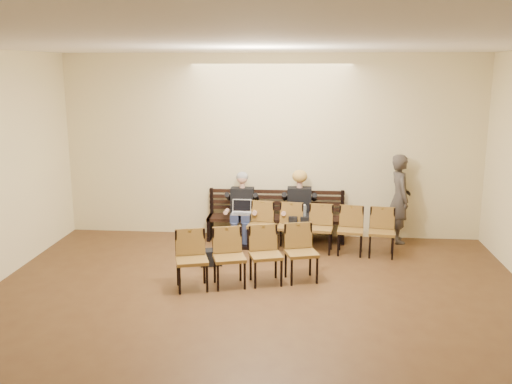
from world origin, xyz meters
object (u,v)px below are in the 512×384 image
laptop (241,214)px  passerby (400,192)px  seated_woman (299,209)px  chair_row_back (248,257)px  seated_man (242,208)px  bag (211,257)px  bench (276,229)px  chair_row_front (320,229)px  water_bottle (304,217)px

laptop → passerby: size_ratio=0.18×
seated_woman → chair_row_back: 2.34m
seated_man → passerby: passerby is taller
bag → passerby: passerby is taller
seated_woman → bag: 2.07m
chair_row_back → bag: bearing=113.9°
bench → seated_man: size_ratio=2.03×
seated_man → chair_row_front: seated_man is taller
chair_row_front → chair_row_back: 2.02m
seated_man → laptop: 0.23m
water_bottle → chair_row_back: size_ratio=0.10×
bench → laptop: 0.79m
seated_woman → chair_row_front: size_ratio=0.50×
laptop → passerby: bearing=9.2°
passerby → laptop: bearing=91.1°
seated_man → chair_row_back: size_ratio=0.60×
seated_woman → chair_row_front: bearing=-54.7°
chair_row_back → seated_man: bearing=82.0°
passerby → seated_woman: bearing=89.3°
laptop → chair_row_front: bearing=-11.5°
seated_man → chair_row_back: 2.24m
bench → bag: bearing=-123.9°
laptop → chair_row_back: size_ratio=0.17×
bag → chair_row_back: (0.71, -0.83, 0.31)m
bench → chair_row_back: size_ratio=1.21×
bench → laptop: laptop is taller
chair_row_front → bag: bearing=-147.7°
seated_man → water_bottle: bearing=-13.1°
seated_man → passerby: 2.97m
seated_woman → laptop: bearing=-168.4°
bench → water_bottle: bearing=-35.9°
chair_row_front → water_bottle: bearing=144.5°
seated_man → bag: seated_man is taller
bench → chair_row_back: (-0.30, -2.33, 0.22)m
water_bottle → chair_row_front: chair_row_front is taller
bag → chair_row_front: bearing=24.9°
water_bottle → chair_row_front: 0.40m
bag → chair_row_back: 1.13m
bench → chair_row_back: 2.36m
seated_woman → bag: (-1.45, -1.38, -0.52)m
laptop → passerby: (2.94, 0.44, 0.38)m
bench → bag: bench is taller
seated_woman → bag: seated_woman is taller
bag → chair_row_back: chair_row_back is taller
chair_row_front → seated_woman: bearing=132.7°
laptop → chair_row_back: chair_row_back is taller
seated_man → chair_row_front: size_ratio=0.49×
water_bottle → seated_man: bearing=166.9°
passerby → seated_man: bearing=86.8°
bag → chair_row_back: bearing=-49.5°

